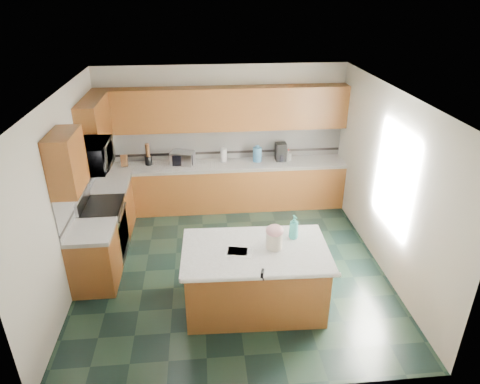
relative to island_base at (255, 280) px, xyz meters
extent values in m
plane|color=black|center=(-0.23, 0.92, -0.43)|extent=(4.60, 4.60, 0.00)
plane|color=white|center=(-0.23, 0.92, 2.27)|extent=(4.60, 4.60, 0.00)
cube|color=silver|center=(-0.23, 3.24, 0.92)|extent=(4.60, 0.04, 2.70)
cube|color=silver|center=(-0.23, -1.40, 0.92)|extent=(4.60, 0.04, 2.70)
cube|color=silver|center=(-2.55, 0.92, 0.92)|extent=(0.04, 4.60, 2.70)
cube|color=silver|center=(2.09, 0.92, 0.92)|extent=(0.04, 4.60, 2.70)
cube|color=#4D260C|center=(-0.23, 2.92, 0.00)|extent=(4.60, 0.60, 0.86)
cube|color=white|center=(-0.23, 2.92, 0.46)|extent=(4.60, 0.64, 0.06)
cube|color=#4D260C|center=(-0.23, 3.06, 1.51)|extent=(4.60, 0.33, 0.78)
cube|color=silver|center=(-0.23, 3.21, 0.81)|extent=(4.60, 0.02, 0.63)
cube|color=black|center=(-0.23, 3.20, 0.61)|extent=(4.60, 0.01, 0.05)
cube|color=#4D260C|center=(-2.23, 2.21, 0.00)|extent=(0.60, 0.82, 0.86)
cube|color=white|center=(-2.23, 2.21, 0.46)|extent=(0.64, 0.82, 0.06)
cube|color=#4D260C|center=(-2.23, 0.68, 0.00)|extent=(0.60, 0.72, 0.86)
cube|color=white|center=(-2.23, 0.68, 0.46)|extent=(0.64, 0.72, 0.06)
cube|color=silver|center=(-2.52, 1.47, 0.81)|extent=(0.02, 2.30, 0.63)
cube|color=black|center=(-2.51, 1.47, 0.61)|extent=(0.01, 2.30, 0.05)
cube|color=#4D260C|center=(-2.37, 2.35, 1.51)|extent=(0.33, 1.09, 0.78)
cube|color=#4D260C|center=(-2.37, 0.68, 1.51)|extent=(0.33, 0.72, 0.78)
cube|color=#B7B7BC|center=(-2.23, 1.42, 0.01)|extent=(0.60, 0.76, 0.88)
cube|color=black|center=(-1.94, 1.42, -0.03)|extent=(0.02, 0.68, 0.55)
cube|color=black|center=(-2.23, 1.42, 0.47)|extent=(0.62, 0.78, 0.04)
cylinder|color=#B7B7BC|center=(-1.91, 1.42, 0.35)|extent=(0.02, 0.66, 0.02)
cube|color=#B7B7BC|center=(-2.49, 1.42, 0.59)|extent=(0.06, 0.76, 0.18)
imported|color=#B7B7BC|center=(-2.23, 1.42, 1.30)|extent=(0.50, 0.73, 0.41)
cube|color=#4D260C|center=(0.00, 0.00, 0.00)|extent=(1.82, 1.08, 0.86)
cube|color=white|center=(0.00, 0.00, 0.46)|extent=(1.92, 1.18, 0.06)
cylinder|color=white|center=(0.00, -0.56, 0.46)|extent=(1.89, 0.12, 0.06)
cylinder|color=silver|center=(0.24, 0.01, 0.60)|extent=(0.26, 0.26, 0.22)
ellipsoid|color=pink|center=(0.24, 0.01, 0.75)|extent=(0.23, 0.23, 0.14)
cylinder|color=tan|center=(0.24, 0.01, 0.79)|extent=(0.08, 0.03, 0.03)
sphere|color=tan|center=(0.21, 0.01, 0.79)|extent=(0.04, 0.04, 0.04)
sphere|color=tan|center=(0.28, 0.01, 0.79)|extent=(0.04, 0.04, 0.04)
imported|color=teal|center=(0.54, 0.22, 0.66)|extent=(0.16, 0.16, 0.34)
cube|color=white|center=(-0.21, -0.06, 0.49)|extent=(0.36, 0.30, 0.00)
cube|color=white|center=(-0.25, -0.02, 0.49)|extent=(0.30, 0.25, 0.00)
cube|color=black|center=(0.01, -0.54, 0.50)|extent=(0.06, 0.10, 0.09)
cylinder|color=black|center=(0.01, -0.60, 0.48)|extent=(0.02, 0.07, 0.02)
cube|color=#472814|center=(-2.08, 2.97, 0.60)|extent=(0.13, 0.17, 0.24)
cylinder|color=black|center=(-1.64, 3.00, 0.57)|extent=(0.13, 0.13, 0.17)
cylinder|color=#472814|center=(-1.64, 3.00, 0.78)|extent=(0.08, 0.08, 0.24)
cube|color=#B7B7BC|center=(-1.00, 2.97, 0.61)|extent=(0.48, 0.39, 0.24)
cube|color=black|center=(-1.00, 2.84, 0.61)|extent=(0.38, 0.01, 0.20)
cylinder|color=white|center=(-0.23, 3.02, 0.62)|extent=(0.12, 0.12, 0.26)
cylinder|color=#B7B7BC|center=(-0.23, 3.02, 0.50)|extent=(0.18, 0.18, 0.01)
cylinder|color=teal|center=(0.41, 2.98, 0.63)|extent=(0.17, 0.17, 0.27)
cylinder|color=teal|center=(0.41, 2.98, 0.78)|extent=(0.08, 0.08, 0.04)
cube|color=black|center=(0.87, 3.00, 0.66)|extent=(0.20, 0.22, 0.34)
cylinder|color=black|center=(0.87, 2.95, 0.56)|extent=(0.14, 0.14, 0.14)
imported|color=white|center=(1.01, 2.97, 0.59)|extent=(0.13, 0.13, 0.20)
cylinder|color=red|center=(1.01, 2.97, 0.70)|extent=(0.02, 0.02, 0.03)
cube|color=white|center=(2.06, 0.72, 1.07)|extent=(0.02, 1.40, 1.10)
camera|label=1|loc=(-0.63, -4.57, 3.57)|focal=32.00mm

